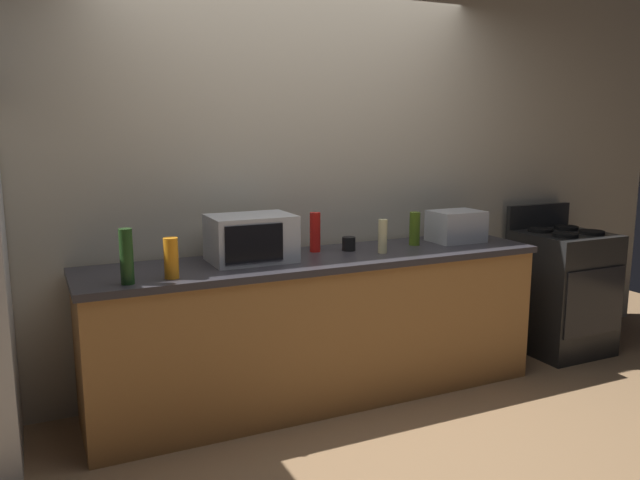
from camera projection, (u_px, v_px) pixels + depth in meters
ground_plane at (350, 423)px, 3.60m from camera, size 8.00×8.00×0.00m
back_wall at (293, 177)px, 4.08m from camera, size 6.40×0.10×2.70m
counter_run at (320, 328)px, 3.87m from camera, size 2.84×0.64×0.90m
stove_range at (561, 291)px, 4.71m from camera, size 0.60×0.61×1.08m
microwave at (251, 238)px, 3.64m from camera, size 0.48×0.35×0.27m
toaster_oven at (456, 226)px, 4.27m from camera, size 0.34×0.26×0.21m
bottle_hot_sauce at (315, 232)px, 3.91m from camera, size 0.07×0.07×0.25m
bottle_hand_soap at (383, 236)px, 3.87m from camera, size 0.06×0.06×0.21m
bottle_olive_oil at (415, 229)px, 4.14m from camera, size 0.07×0.07×0.22m
bottle_dish_soap at (171, 258)px, 3.23m from camera, size 0.07×0.07×0.21m
bottle_wine at (127, 256)px, 3.10m from camera, size 0.07×0.07×0.28m
mug_black at (349, 244)px, 3.96m from camera, size 0.08×0.08×0.09m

